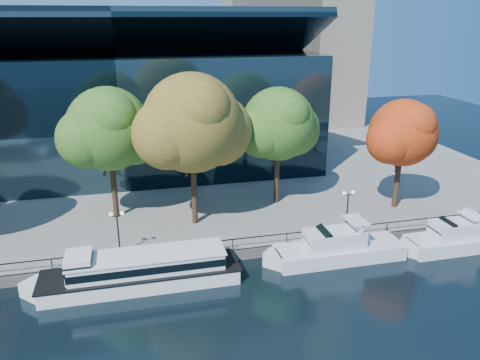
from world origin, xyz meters
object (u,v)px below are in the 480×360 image
object	(u,v)px
cruiser_near	(334,248)
cruiser_far	(454,238)
tree_2	(110,131)
tree_3	(194,125)
tree_5	(404,134)
lamp_2	(348,201)
tree_4	(280,126)
lamp_1	(117,223)
tour_boat	(136,270)

from	to	relation	value
cruiser_near	cruiser_far	size ratio (longest dim) A/B	1.17
tree_2	tree_3	distance (m)	8.42
tree_2	tree_5	world-z (taller)	tree_2
cruiser_near	tree_5	bearing A→B (deg)	35.68
cruiser_near	lamp_2	xyz separation A→B (m)	(2.72, 3.39, 2.84)
tree_2	tree_4	xyz separation A→B (m)	(17.09, -0.09, -0.38)
lamp_1	tree_2	bearing A→B (deg)	91.38
tree_2	lamp_1	distance (m)	10.40
tree_4	tree_3	bearing A→B (deg)	-160.63
tree_4	cruiser_near	bearing A→B (deg)	-83.09
tree_2	lamp_2	xyz separation A→B (m)	(21.24, -8.49, -6.00)
cruiser_near	tree_4	world-z (taller)	tree_4
cruiser_near	lamp_1	size ratio (longest dim) A/B	3.16
cruiser_far	tour_boat	bearing A→B (deg)	178.84
lamp_1	tour_boat	bearing A→B (deg)	-70.80
tour_boat	cruiser_near	distance (m)	17.08
tree_3	tree_2	bearing A→B (deg)	155.96
lamp_2	tree_3	bearing A→B (deg)	159.52
cruiser_near	tree_2	bearing A→B (deg)	147.32
cruiser_far	lamp_1	size ratio (longest dim) A/B	2.70
tree_4	tree_5	distance (m)	12.72
tour_boat	lamp_2	size ratio (longest dim) A/B	4.24
tree_5	lamp_1	size ratio (longest dim) A/B	2.88
tree_2	tree_5	bearing A→B (deg)	-8.41
tour_boat	cruiser_far	size ratio (longest dim) A/B	1.57
tree_3	tree_4	bearing A→B (deg)	19.37
tree_2	lamp_2	world-z (taller)	tree_2
tour_boat	tree_2	distance (m)	14.87
lamp_1	lamp_2	size ratio (longest dim) A/B	1.00
cruiser_far	lamp_1	distance (m)	30.27
lamp_2	lamp_1	bearing A→B (deg)	180.00
tree_3	tree_5	size ratio (longest dim) A/B	1.27
tree_2	tree_3	world-z (taller)	tree_3
cruiser_near	cruiser_far	distance (m)	11.56
cruiser_far	tree_5	bearing A→B (deg)	96.68
cruiser_near	tree_2	world-z (taller)	tree_2
tree_2	tree_4	size ratio (longest dim) A/B	1.05
lamp_2	tree_4	bearing A→B (deg)	116.30
cruiser_near	lamp_1	distance (m)	18.84
tree_3	lamp_1	size ratio (longest dim) A/B	3.66
cruiser_near	tree_3	world-z (taller)	tree_3
tree_3	lamp_2	bearing A→B (deg)	-20.48
tour_boat	tree_3	world-z (taller)	tree_3
tree_3	tree_4	size ratio (longest dim) A/B	1.17
cruiser_near	tree_4	bearing A→B (deg)	96.91
tour_boat	lamp_2	bearing A→B (deg)	10.19
tree_3	tree_4	xyz separation A→B (m)	(9.44, 3.32, -1.27)
cruiser_near	lamp_1	xyz separation A→B (m)	(-18.32, 3.39, 2.84)
tree_3	cruiser_near	bearing A→B (deg)	-37.92
tree_3	lamp_2	distance (m)	16.07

